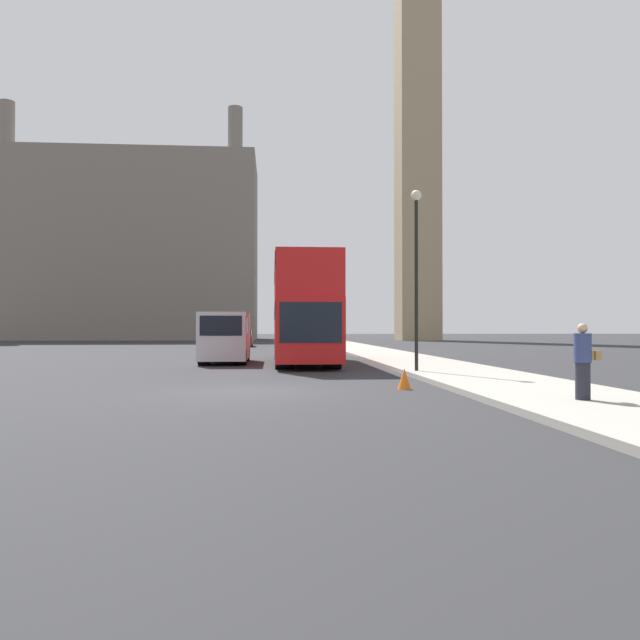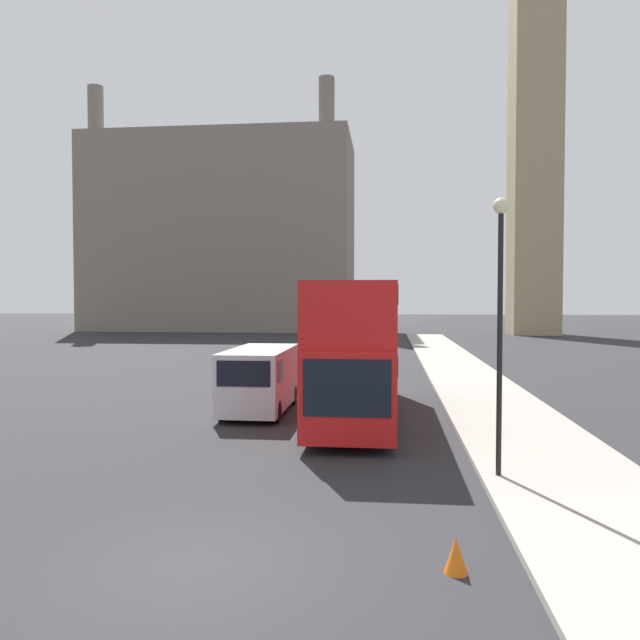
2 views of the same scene
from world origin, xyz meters
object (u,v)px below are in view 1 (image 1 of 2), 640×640
clock_tower (417,82)px  street_lamp (416,253)px  red_double_decker_bus (303,307)px  parked_sedan (242,339)px  white_van (225,336)px  pedestrian (583,361)px

clock_tower → street_lamp: clock_tower is taller
clock_tower → red_double_decker_bus: size_ratio=5.82×
clock_tower → parked_sedan: 46.97m
red_double_decker_bus → white_van: size_ratio=2.13×
pedestrian → red_double_decker_bus: bearing=107.1°
white_van → street_lamp: (7.08, -7.79, 2.95)m
pedestrian → parked_sedan: bearing=102.1°
clock_tower → pedestrian: 76.06m
pedestrian → parked_sedan: (-8.98, 41.99, -0.26)m
white_van → street_lamp: bearing=-47.7°
pedestrian → clock_tower: bearing=79.5°
white_van → pedestrian: bearing=-62.9°
parked_sedan → street_lamp: bearing=-77.2°
clock_tower → pedestrian: (-12.52, -67.46, -32.83)m
parked_sedan → white_van: bearing=-88.9°
white_van → street_lamp: 10.93m
parked_sedan → pedestrian: bearing=-77.9°
red_double_decker_bus → street_lamp: (3.53, -7.32, 1.63)m
white_van → parked_sedan: bearing=91.1°
street_lamp → red_double_decker_bus: bearing=115.8°
street_lamp → parked_sedan: (-7.58, 33.22, -3.51)m
clock_tower → white_van: (-21.00, -50.91, -32.53)m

